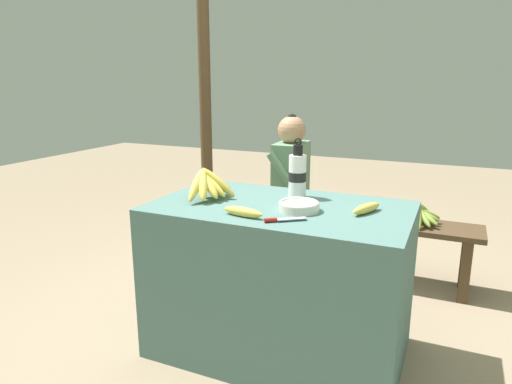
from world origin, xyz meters
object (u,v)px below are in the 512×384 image
(wooden_bench, at_px, (338,223))
(seated_vendor, at_px, (285,180))
(banana_bunch_ripe, at_px, (209,183))
(loose_banana_side, at_px, (366,208))
(knife, at_px, (279,220))
(support_post_near, at_px, (205,81))
(banana_bunch_green, at_px, (423,214))
(serving_bowl, at_px, (299,206))
(water_bottle, at_px, (297,175))
(loose_banana_front, at_px, (243,212))

(wooden_bench, bearing_deg, seated_vendor, -174.99)
(banana_bunch_ripe, distance_m, loose_banana_side, 0.79)
(loose_banana_side, bearing_deg, seated_vendor, 127.55)
(knife, bearing_deg, support_post_near, 91.67)
(banana_bunch_ripe, distance_m, seated_vendor, 1.09)
(wooden_bench, distance_m, seated_vendor, 0.49)
(loose_banana_side, relative_size, wooden_bench, 0.11)
(wooden_bench, distance_m, banana_bunch_green, 0.58)
(serving_bowl, relative_size, water_bottle, 0.61)
(water_bottle, xyz_separation_m, support_post_near, (-1.29, 1.29, 0.46))
(support_post_near, bearing_deg, water_bottle, -45.04)
(water_bottle, relative_size, loose_banana_side, 1.55)
(water_bottle, xyz_separation_m, seated_vendor, (-0.39, 0.86, -0.24))
(seated_vendor, bearing_deg, water_bottle, 110.30)
(loose_banana_front, height_order, support_post_near, support_post_near)
(banana_bunch_ripe, height_order, serving_bowl, banana_bunch_ripe)
(seated_vendor, bearing_deg, serving_bowl, 109.65)
(banana_bunch_ripe, relative_size, wooden_bench, 0.18)
(wooden_bench, xyz_separation_m, banana_bunch_green, (0.56, 0.00, 0.14))
(seated_vendor, xyz_separation_m, banana_bunch_green, (0.96, 0.04, -0.15))
(water_bottle, bearing_deg, serving_bowl, -68.84)
(serving_bowl, relative_size, support_post_near, 0.07)
(loose_banana_side, bearing_deg, support_post_near, 139.41)
(knife, bearing_deg, seated_vendor, 72.81)
(loose_banana_front, bearing_deg, support_post_near, 124.55)
(loose_banana_front, bearing_deg, banana_bunch_ripe, 143.75)
(loose_banana_side, xyz_separation_m, banana_bunch_green, (0.19, 1.04, -0.29))
(loose_banana_front, relative_size, wooden_bench, 0.11)
(loose_banana_front, xyz_separation_m, banana_bunch_green, (0.68, 1.32, -0.29))
(wooden_bench, height_order, banana_bunch_green, banana_bunch_green)
(loose_banana_front, relative_size, banana_bunch_green, 0.66)
(water_bottle, height_order, knife, water_bottle)
(water_bottle, xyz_separation_m, wooden_bench, (0.01, 0.90, -0.53))
(serving_bowl, height_order, loose_banana_front, serving_bowl)
(knife, relative_size, seated_vendor, 0.14)
(loose_banana_side, relative_size, support_post_near, 0.07)
(wooden_bench, bearing_deg, support_post_near, 163.17)
(loose_banana_front, xyz_separation_m, knife, (0.17, -0.01, -0.01))
(serving_bowl, distance_m, wooden_bench, 1.21)
(banana_bunch_ripe, bearing_deg, banana_bunch_green, 48.57)
(seated_vendor, bearing_deg, loose_banana_front, 98.34)
(loose_banana_front, height_order, banana_bunch_green, loose_banana_front)
(wooden_bench, bearing_deg, banana_bunch_ripe, -110.57)
(loose_banana_front, distance_m, support_post_near, 2.15)
(banana_bunch_green, bearing_deg, loose_banana_side, -100.37)
(water_bottle, bearing_deg, wooden_bench, 89.12)
(loose_banana_side, height_order, wooden_bench, loose_banana_side)
(banana_bunch_ripe, relative_size, water_bottle, 1.07)
(seated_vendor, distance_m, support_post_near, 1.22)
(serving_bowl, xyz_separation_m, seated_vendor, (-0.48, 1.10, -0.14))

